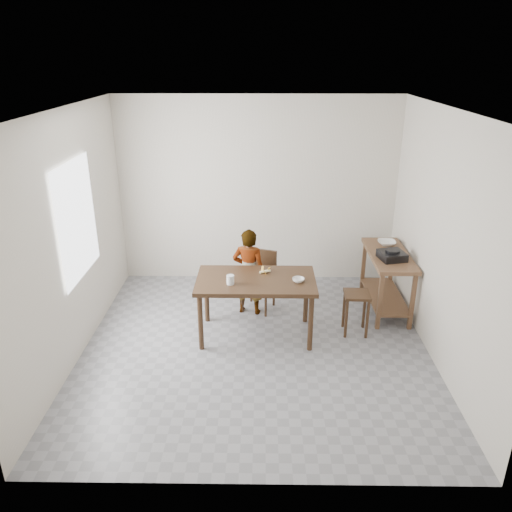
{
  "coord_description": "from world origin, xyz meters",
  "views": [
    {
      "loc": [
        0.07,
        -5.01,
        3.22
      ],
      "look_at": [
        0.0,
        0.4,
        1.0
      ],
      "focal_mm": 35.0,
      "sensor_mm": 36.0,
      "label": 1
    }
  ],
  "objects_px": {
    "child": "(249,272)",
    "stool": "(355,313)",
    "dining_table": "(256,307)",
    "dining_chair": "(258,282)",
    "prep_counter": "(386,281)"
  },
  "relations": [
    {
      "from": "prep_counter",
      "to": "stool",
      "type": "distance_m",
      "value": 0.82
    },
    {
      "from": "prep_counter",
      "to": "stool",
      "type": "xyz_separation_m",
      "value": [
        -0.5,
        -0.63,
        -0.13
      ]
    },
    {
      "from": "dining_table",
      "to": "prep_counter",
      "type": "distance_m",
      "value": 1.86
    },
    {
      "from": "dining_table",
      "to": "stool",
      "type": "height_order",
      "value": "dining_table"
    },
    {
      "from": "dining_table",
      "to": "child",
      "type": "bearing_deg",
      "value": 99.89
    },
    {
      "from": "dining_chair",
      "to": "stool",
      "type": "height_order",
      "value": "dining_chair"
    },
    {
      "from": "stool",
      "to": "dining_chair",
      "type": "bearing_deg",
      "value": 153.43
    },
    {
      "from": "prep_counter",
      "to": "stool",
      "type": "height_order",
      "value": "prep_counter"
    },
    {
      "from": "child",
      "to": "stool",
      "type": "distance_m",
      "value": 1.44
    },
    {
      "from": "child",
      "to": "stool",
      "type": "relative_size",
      "value": 2.17
    },
    {
      "from": "dining_table",
      "to": "child",
      "type": "relative_size",
      "value": 1.2
    },
    {
      "from": "prep_counter",
      "to": "dining_chair",
      "type": "xyz_separation_m",
      "value": [
        -1.7,
        -0.04,
        -0.0
      ]
    },
    {
      "from": "dining_table",
      "to": "dining_chair",
      "type": "distance_m",
      "value": 0.67
    },
    {
      "from": "dining_chair",
      "to": "stool",
      "type": "xyz_separation_m",
      "value": [
        1.19,
        -0.6,
        -0.13
      ]
    },
    {
      "from": "stool",
      "to": "dining_table",
      "type": "bearing_deg",
      "value": -176.79
    }
  ]
}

